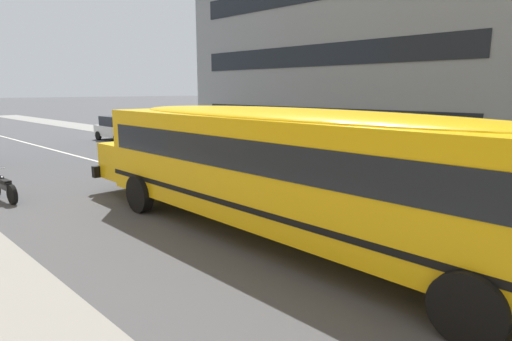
{
  "coord_description": "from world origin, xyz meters",
  "views": [
    {
      "loc": [
        3.72,
        -8.72,
        3.38
      ],
      "look_at": [
        -4.01,
        -0.86,
        1.24
      ],
      "focal_mm": 29.24,
      "sensor_mm": 36.0,
      "label": 1
    }
  ],
  "objects": [
    {
      "name": "lane_centreline",
      "position": [
        0.0,
        0.0,
        0.0
      ],
      "size": [
        110.0,
        0.16,
        0.01
      ],
      "primitive_type": "cube",
      "color": "silver",
      "rests_on": "ground_plane"
    },
    {
      "name": "parked_car_white_end_of_row",
      "position": [
        -22.62,
        4.81,
        0.84
      ],
      "size": [
        3.91,
        1.89,
        1.64
      ],
      "rotation": [
        0.0,
        0.0,
        -0.0
      ],
      "color": "silver",
      "rests_on": "ground_plane"
    },
    {
      "name": "ground_plane",
      "position": [
        0.0,
        0.0,
        0.0
      ],
      "size": [
        400.0,
        400.0,
        0.0
      ],
      "primitive_type": "plane",
      "color": "#4C4C4F"
    },
    {
      "name": "sidewalk_far",
      "position": [
        0.0,
        7.72,
        0.01
      ],
      "size": [
        120.0,
        3.0,
        0.01
      ],
      "primitive_type": "cube",
      "color": "gray",
      "rests_on": "ground_plane"
    },
    {
      "name": "apartment_block_far_left",
      "position": [
        -9.69,
        15.86,
        8.25
      ],
      "size": [
        19.68,
        13.33,
        16.5
      ],
      "color": "gray",
      "rests_on": "ground_plane"
    },
    {
      "name": "school_bus",
      "position": [
        -2.42,
        -1.72,
        1.78
      ],
      "size": [
        13.44,
        3.32,
        2.99
      ],
      "rotation": [
        0.0,
        0.0,
        3.12
      ],
      "color": "yellow",
      "rests_on": "ground_plane"
    },
    {
      "name": "motorcycle_by_crossing",
      "position": [
        -10.63,
        -5.25,
        0.43
      ],
      "size": [
        2.0,
        0.56,
        0.94
      ],
      "rotation": [
        0.0,
        0.0,
        3.2
      ],
      "color": "black",
      "rests_on": "ground_plane"
    }
  ]
}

